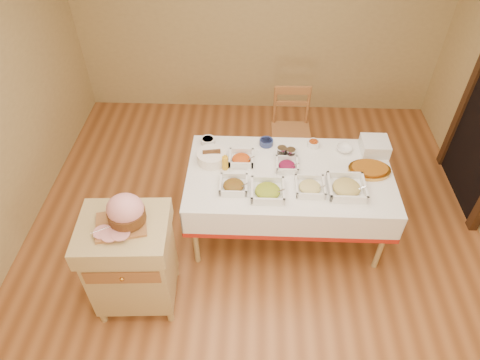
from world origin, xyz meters
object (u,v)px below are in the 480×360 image
dining_table (288,186)px  ham_on_board (125,213)px  preserve_jar_right (290,155)px  bread_basket (212,157)px  butcher_cart (131,259)px  mustard_bottle (225,162)px  brass_platter (369,169)px  plate_stack (375,146)px  preserve_jar_left (282,153)px  dining_chair (291,129)px

dining_table → ham_on_board: size_ratio=4.79×
ham_on_board → preserve_jar_right: size_ratio=3.45×
ham_on_board → bread_basket: bearing=60.0°
butcher_cart → preserve_jar_right: butcher_cart is taller
ham_on_board → mustard_bottle: 1.07m
preserve_jar_right → brass_platter: preserve_jar_right is taller
plate_stack → butcher_cart: bearing=-150.8°
preserve_jar_right → brass_platter: size_ratio=0.29×
butcher_cart → bread_basket: bearing=59.0°
bread_basket → plate_stack: (1.50, 0.20, 0.01)m
preserve_jar_left → butcher_cart: bearing=-139.4°
mustard_bottle → brass_platter: 1.28m
dining_table → plate_stack: (0.79, 0.34, 0.22)m
dining_chair → bread_basket: (-0.78, -0.89, 0.33)m
butcher_cart → plate_stack: butcher_cart is taller
brass_platter → preserve_jar_right: bearing=168.2°
butcher_cart → mustard_bottle: size_ratio=5.65×
preserve_jar_left → bread_basket: 0.64m
dining_chair → brass_platter: (0.62, -0.97, 0.30)m
bread_basket → brass_platter: 1.41m
butcher_cart → preserve_jar_right: (1.28, 1.01, 0.27)m
butcher_cart → preserve_jar_left: (1.20, 1.03, 0.27)m
preserve_jar_right → ham_on_board: bearing=-141.8°
preserve_jar_left → mustard_bottle: bearing=-160.5°
bread_basket → brass_platter: bread_basket is taller
dining_chair → mustard_bottle: 1.23m
mustard_bottle → dining_table: bearing=-3.5°
bread_basket → plate_stack: 1.51m
dining_table → bread_basket: 0.74m
mustard_bottle → bread_basket: mustard_bottle is taller
butcher_cart → preserve_jar_right: bearing=38.2°
ham_on_board → plate_stack: (2.03, 1.12, -0.23)m
dining_chair → preserve_jar_left: (-0.15, -0.81, 0.33)m
dining_table → butcher_cart: butcher_cart is taller
dining_chair → plate_stack: 1.05m
dining_table → ham_on_board: ham_on_board is taller
dining_chair → brass_platter: size_ratio=2.49×
dining_chair → bread_basket: bearing=-131.2°
dining_table → brass_platter: size_ratio=4.85×
butcher_cart → mustard_bottle: bearing=50.7°
preserve_jar_right → mustard_bottle: (-0.58, -0.16, 0.03)m
dining_chair → preserve_jar_right: (-0.07, -0.83, 0.33)m
mustard_bottle → plate_stack: (1.37, 0.30, -0.01)m
dining_table → brass_platter: bearing=3.9°
dining_table → butcher_cart: bearing=-147.3°
ham_on_board → preserve_jar_right: 1.60m
dining_table → brass_platter: (0.70, 0.05, 0.18)m
ham_on_board → plate_stack: ham_on_board is taller
preserve_jar_left → plate_stack: (0.86, 0.12, 0.01)m
preserve_jar_right → brass_platter: (0.69, -0.14, -0.03)m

